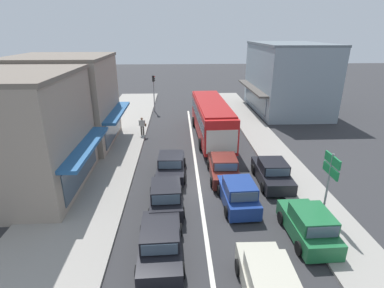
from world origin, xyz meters
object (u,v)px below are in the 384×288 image
(sedan_adjacent_lane_lead, at_px, (160,243))
(parked_sedan_kerb_second, at_px, (272,173))
(pedestrian_with_handbag_near, at_px, (142,125))
(hatchback_queue_far_back, at_px, (268,283))
(hatchback_behind_bus_near, at_px, (238,194))
(traffic_light_downstreet, at_px, (154,87))
(hatchback_adjacent_lane_trail, at_px, (166,196))
(sedan_queue_gap_filler, at_px, (171,166))
(sedan_behind_bus_mid, at_px, (224,168))
(parked_hatchback_kerb_front, at_px, (309,225))
(city_bus, at_px, (211,117))
(directional_road_sign, at_px, (330,172))

(sedan_adjacent_lane_lead, relative_size, parked_sedan_kerb_second, 1.01)
(pedestrian_with_handbag_near, bearing_deg, hatchback_queue_far_back, -70.62)
(sedan_adjacent_lane_lead, relative_size, hatchback_behind_bus_near, 1.13)
(traffic_light_downstreet, bearing_deg, hatchback_behind_bus_near, -73.89)
(hatchback_adjacent_lane_trail, bearing_deg, sedan_queue_gap_filler, 87.29)
(sedan_behind_bus_mid, height_order, parked_hatchback_kerb_front, parked_hatchback_kerb_front)
(hatchback_queue_far_back, bearing_deg, parked_hatchback_kerb_front, 48.69)
(sedan_adjacent_lane_lead, bearing_deg, parked_sedan_kerb_second, 43.39)
(hatchback_behind_bus_near, distance_m, parked_hatchback_kerb_front, 3.94)
(city_bus, bearing_deg, hatchback_adjacent_lane_trail, -107.90)
(hatchback_queue_far_back, bearing_deg, parked_sedan_kerb_second, 72.21)
(sedan_adjacent_lane_lead, height_order, hatchback_adjacent_lane_trail, hatchback_adjacent_lane_trail)
(hatchback_behind_bus_near, bearing_deg, sedan_queue_gap_filler, 133.65)
(parked_hatchback_kerb_front, distance_m, directional_road_sign, 2.78)
(hatchback_adjacent_lane_trail, xyz_separation_m, sedan_behind_bus_mid, (3.59, 3.45, -0.05))
(city_bus, bearing_deg, traffic_light_downstreet, 121.34)
(sedan_behind_bus_mid, bearing_deg, city_bus, 89.72)
(hatchback_queue_far_back, relative_size, directional_road_sign, 1.04)
(sedan_adjacent_lane_lead, xyz_separation_m, parked_sedan_kerb_second, (6.65, 6.29, 0.00))
(hatchback_adjacent_lane_trail, bearing_deg, sedan_behind_bus_mid, 43.83)
(hatchback_queue_far_back, height_order, parked_sedan_kerb_second, hatchback_queue_far_back)
(parked_sedan_kerb_second, bearing_deg, sedan_queue_gap_filler, 168.05)
(sedan_adjacent_lane_lead, height_order, parked_sedan_kerb_second, same)
(city_bus, xyz_separation_m, hatchback_behind_bus_near, (0.26, -11.19, -1.17))
(hatchback_queue_far_back, relative_size, sedan_queue_gap_filler, 0.88)
(hatchback_queue_far_back, distance_m, directional_road_sign, 6.50)
(city_bus, bearing_deg, hatchback_queue_far_back, -89.58)
(sedan_adjacent_lane_lead, xyz_separation_m, hatchback_adjacent_lane_trail, (0.12, 3.69, 0.05))
(hatchback_behind_bus_near, distance_m, directional_road_sign, 4.75)
(city_bus, height_order, parked_sedan_kerb_second, city_bus)
(sedan_behind_bus_mid, height_order, directional_road_sign, directional_road_sign)
(hatchback_behind_bus_near, relative_size, parked_hatchback_kerb_front, 1.01)
(directional_road_sign, bearing_deg, city_bus, 108.67)
(sedan_queue_gap_filler, distance_m, parked_hatchback_kerb_front, 9.31)
(sedan_queue_gap_filler, relative_size, parked_sedan_kerb_second, 1.00)
(parked_sedan_kerb_second, bearing_deg, hatchback_adjacent_lane_trail, -158.30)
(hatchback_adjacent_lane_trail, relative_size, sedan_queue_gap_filler, 0.89)
(traffic_light_downstreet, bearing_deg, city_bus, -58.66)
(directional_road_sign, relative_size, pedestrian_with_handbag_near, 2.21)
(city_bus, height_order, hatchback_behind_bus_near, city_bus)
(hatchback_adjacent_lane_trail, height_order, traffic_light_downstreet, traffic_light_downstreet)
(hatchback_adjacent_lane_trail, xyz_separation_m, sedan_queue_gap_filler, (0.19, 3.94, -0.05))
(hatchback_behind_bus_near, bearing_deg, pedestrian_with_handbag_near, 118.66)
(sedan_queue_gap_filler, distance_m, directional_road_sign, 9.65)
(sedan_behind_bus_mid, height_order, parked_sedan_kerb_second, same)
(city_bus, distance_m, parked_hatchback_kerb_front, 14.43)
(parked_hatchback_kerb_front, distance_m, traffic_light_downstreet, 24.99)
(traffic_light_downstreet, height_order, directional_road_sign, traffic_light_downstreet)
(hatchback_behind_bus_near, bearing_deg, city_bus, 91.32)
(sedan_adjacent_lane_lead, bearing_deg, hatchback_adjacent_lane_trail, 88.14)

